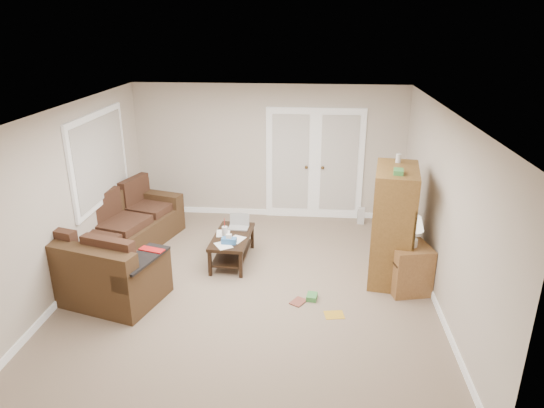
# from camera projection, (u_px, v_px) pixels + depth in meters

# --- Properties ---
(floor) EXTENTS (5.50, 5.50, 0.00)m
(floor) POSITION_uv_depth(u_px,v_px,m) (252.00, 286.00, 6.89)
(floor) COLOR gray
(floor) RESTS_ON ground
(ceiling) EXTENTS (5.00, 5.50, 0.02)m
(ceiling) POSITION_uv_depth(u_px,v_px,m) (249.00, 110.00, 6.01)
(ceiling) COLOR white
(ceiling) RESTS_ON wall_back
(wall_left) EXTENTS (0.02, 5.50, 2.50)m
(wall_left) POSITION_uv_depth(u_px,v_px,m) (70.00, 199.00, 6.65)
(wall_left) COLOR beige
(wall_left) RESTS_ON floor
(wall_right) EXTENTS (0.02, 5.50, 2.50)m
(wall_right) POSITION_uv_depth(u_px,v_px,m) (442.00, 210.00, 6.25)
(wall_right) COLOR beige
(wall_right) RESTS_ON floor
(wall_back) EXTENTS (5.00, 0.02, 2.50)m
(wall_back) POSITION_uv_depth(u_px,v_px,m) (269.00, 152.00, 9.01)
(wall_back) COLOR beige
(wall_back) RESTS_ON floor
(wall_front) EXTENTS (5.00, 0.02, 2.50)m
(wall_front) POSITION_uv_depth(u_px,v_px,m) (206.00, 325.00, 3.88)
(wall_front) COLOR beige
(wall_front) RESTS_ON floor
(baseboards) EXTENTS (5.00, 5.50, 0.10)m
(baseboards) POSITION_uv_depth(u_px,v_px,m) (251.00, 283.00, 6.87)
(baseboards) COLOR white
(baseboards) RESTS_ON floor
(french_doors) EXTENTS (1.80, 0.05, 2.13)m
(french_doors) POSITION_uv_depth(u_px,v_px,m) (315.00, 165.00, 8.98)
(french_doors) COLOR white
(french_doors) RESTS_ON floor
(window_left) EXTENTS (0.05, 1.92, 1.42)m
(window_left) POSITION_uv_depth(u_px,v_px,m) (100.00, 158.00, 7.47)
(window_left) COLOR white
(window_left) RESTS_ON wall_left
(sectional_sofa) EXTENTS (2.11, 3.30, 0.89)m
(sectional_sofa) POSITION_uv_depth(u_px,v_px,m) (109.00, 248.00, 7.26)
(sectional_sofa) COLOR #452F1A
(sectional_sofa) RESTS_ON floor
(coffee_table) EXTENTS (0.59, 1.11, 0.74)m
(coffee_table) POSITION_uv_depth(u_px,v_px,m) (233.00, 247.00, 7.55)
(coffee_table) COLOR black
(coffee_table) RESTS_ON floor
(tv_armoire) EXTENTS (0.72, 1.11, 1.78)m
(tv_armoire) POSITION_uv_depth(u_px,v_px,m) (393.00, 224.00, 6.88)
(tv_armoire) COLOR brown
(tv_armoire) RESTS_ON floor
(side_cabinet) EXTENTS (0.63, 0.63, 1.11)m
(side_cabinet) POSITION_uv_depth(u_px,v_px,m) (409.00, 264.00, 6.66)
(side_cabinet) COLOR brown
(side_cabinet) RESTS_ON floor
(space_heater) EXTENTS (0.14, 0.12, 0.31)m
(space_heater) POSITION_uv_depth(u_px,v_px,m) (361.00, 216.00, 8.98)
(space_heater) COLOR silver
(space_heater) RESTS_ON floor
(floor_magazine) EXTENTS (0.28, 0.23, 0.01)m
(floor_magazine) POSITION_uv_depth(u_px,v_px,m) (334.00, 315.00, 6.22)
(floor_magazine) COLOR gold
(floor_magazine) RESTS_ON floor
(floor_greenbox) EXTENTS (0.16, 0.20, 0.07)m
(floor_greenbox) POSITION_uv_depth(u_px,v_px,m) (312.00, 297.00, 6.56)
(floor_greenbox) COLOR #3E883F
(floor_greenbox) RESTS_ON floor
(floor_book) EXTENTS (0.25, 0.27, 0.02)m
(floor_book) POSITION_uv_depth(u_px,v_px,m) (293.00, 300.00, 6.54)
(floor_book) COLOR brown
(floor_book) RESTS_ON floor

